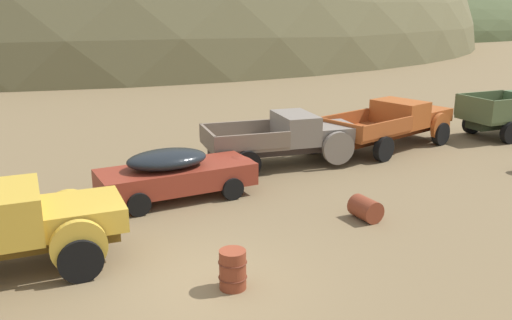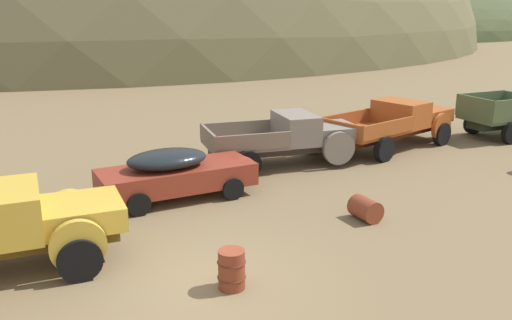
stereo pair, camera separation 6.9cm
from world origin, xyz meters
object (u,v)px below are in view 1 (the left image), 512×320
truck_oxide_orange (398,122)px  oil_drum_by_truck (233,269)px  car_rust_red (181,172)px  oil_drum_tipped (365,209)px  truck_faded_yellow (8,228)px  truck_primer_gray (292,137)px

truck_oxide_orange → oil_drum_by_truck: (-11.84, -6.81, -0.58)m
car_rust_red → truck_oxide_orange: (10.38, 1.13, 0.18)m
car_rust_red → oil_drum_tipped: 5.59m
truck_faded_yellow → oil_drum_by_truck: 5.03m
car_rust_red → oil_drum_by_truck: car_rust_red is taller
oil_drum_by_truck → truck_oxide_orange: bearing=29.9°
truck_faded_yellow → truck_primer_gray: (10.25, 3.62, 0.01)m
car_rust_red → truck_primer_gray: 5.20m
car_rust_red → truck_oxide_orange: truck_oxide_orange is taller
car_rust_red → truck_oxide_orange: 10.45m
oil_drum_by_truck → oil_drum_tipped: oil_drum_by_truck is taller
truck_oxide_orange → oil_drum_by_truck: size_ratio=7.80×
oil_drum_by_truck → car_rust_red: bearing=75.6°
oil_drum_by_truck → oil_drum_tipped: size_ratio=0.95×
car_rust_red → truck_primer_gray: bearing=18.5°
car_rust_red → oil_drum_by_truck: (-1.46, -5.68, -0.39)m
truck_oxide_orange → oil_drum_by_truck: bearing=-158.2°
truck_faded_yellow → oil_drum_tipped: bearing=-3.6°
truck_faded_yellow → oil_drum_tipped: (8.72, -1.96, -0.68)m
truck_faded_yellow → truck_oxide_orange: size_ratio=0.92×
truck_faded_yellow → truck_primer_gray: 10.87m
car_rust_red → oil_drum_by_truck: size_ratio=5.98×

